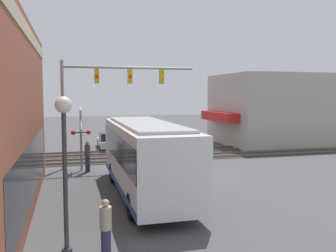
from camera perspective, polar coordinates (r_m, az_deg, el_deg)
name	(u,v)px	position (r m, az deg, el deg)	size (l,w,h in m)	color
ground_plane	(183,176)	(21.08, 2.30, -7.69)	(120.00, 120.00, 0.00)	#4C4C4F
shop_building	(273,109)	(36.12, 15.74, 2.47)	(8.82, 10.90, 6.37)	#B2ADA3
city_bus	(145,155)	(16.98, -3.50, -4.48)	(10.01, 2.59, 3.32)	white
traffic_signal_gantry	(106,88)	(23.68, -9.47, 5.77)	(0.42, 8.36, 6.64)	gray
crossing_signal	(81,133)	(22.94, -13.12, -0.97)	(1.41, 1.18, 3.81)	gray
streetlamp	(65,166)	(10.18, -15.44, -5.88)	(0.44, 0.44, 4.53)	#38383A
rail_track_near	(158,158)	(26.75, -1.54, -4.93)	(2.60, 60.00, 0.15)	#332D28
rail_track_far	(149,152)	(29.83, -2.98, -3.91)	(2.60, 60.00, 0.15)	#332D28
parked_car_silver	(109,141)	(31.91, -8.91, -2.26)	(4.44, 1.82, 1.40)	#B7B7BC
pedestrian_at_crossing	(88,156)	(22.65, -12.16, -4.48)	(0.34, 0.34, 1.83)	#2D3351
pedestrian_by_lamp	(106,228)	(11.03, -9.47, -15.02)	(0.34, 0.34, 1.65)	#2D3351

